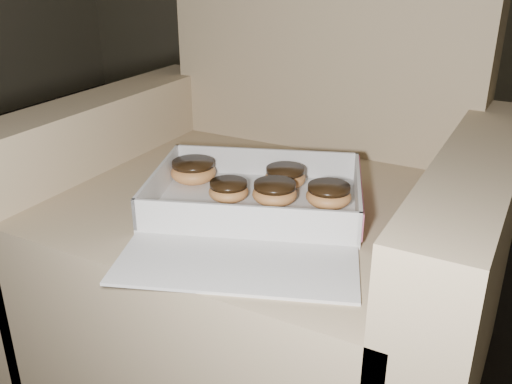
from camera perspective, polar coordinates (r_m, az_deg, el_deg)
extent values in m
cube|color=#998561|center=(1.22, 0.33, -8.90)|extent=(0.72, 0.72, 0.42)
cube|color=#998561|center=(1.34, 7.26, 15.65)|extent=(0.72, 0.14, 0.52)
cube|color=#998561|center=(1.39, -14.15, -2.06)|extent=(0.12, 0.72, 0.56)
cube|color=#998561|center=(1.08, 19.33, -10.53)|extent=(0.12, 0.72, 0.56)
cube|color=silver|center=(1.05, 0.00, -1.20)|extent=(0.44, 0.39, 0.01)
cube|color=silver|center=(1.16, 0.92, 3.03)|extent=(0.35, 0.13, 0.06)
cube|color=silver|center=(0.91, -1.17, -2.95)|extent=(0.35, 0.13, 0.06)
cube|color=silver|center=(1.07, -9.70, 0.92)|extent=(0.10, 0.26, 0.06)
cube|color=silver|center=(1.03, 10.13, -0.16)|extent=(0.10, 0.26, 0.06)
cube|color=#B94A6E|center=(1.03, 10.38, -0.17)|extent=(0.10, 0.26, 0.05)
cube|color=silver|center=(0.86, -1.99, -7.30)|extent=(0.40, 0.27, 0.01)
ellipsoid|color=#C98146|center=(1.10, 2.93, 1.41)|extent=(0.08, 0.08, 0.04)
cylinder|color=black|center=(1.10, 2.95, 2.22)|extent=(0.07, 0.07, 0.01)
ellipsoid|color=#C98146|center=(1.04, -2.76, 0.03)|extent=(0.07, 0.07, 0.04)
cylinder|color=black|center=(1.04, -2.78, 0.81)|extent=(0.07, 0.07, 0.01)
ellipsoid|color=#C98146|center=(1.13, -6.27, 1.96)|extent=(0.09, 0.09, 0.04)
cylinder|color=black|center=(1.12, -6.31, 2.85)|extent=(0.08, 0.08, 0.01)
ellipsoid|color=#C98146|center=(1.03, 1.87, -0.19)|extent=(0.08, 0.08, 0.04)
cylinder|color=black|center=(1.02, 1.89, 0.68)|extent=(0.08, 0.08, 0.01)
ellipsoid|color=#C98146|center=(1.03, 7.27, -0.44)|extent=(0.08, 0.08, 0.04)
cylinder|color=black|center=(1.02, 7.32, 0.44)|extent=(0.08, 0.08, 0.01)
ellipsoid|color=black|center=(1.02, -4.22, -1.46)|extent=(0.01, 0.01, 0.00)
ellipsoid|color=black|center=(1.00, -4.04, -2.01)|extent=(0.01, 0.01, 0.00)
ellipsoid|color=black|center=(0.96, 3.34, -3.34)|extent=(0.01, 0.01, 0.00)
ellipsoid|color=black|center=(0.95, -5.29, -3.45)|extent=(0.01, 0.01, 0.00)
ellipsoid|color=black|center=(1.05, -9.31, -1.09)|extent=(0.01, 0.01, 0.00)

